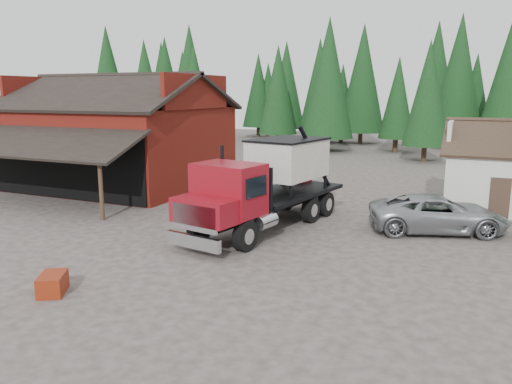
% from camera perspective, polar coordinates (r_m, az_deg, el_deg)
% --- Properties ---
extents(ground, '(120.00, 120.00, 0.00)m').
position_cam_1_polar(ground, '(19.87, -8.83, -6.21)').
color(ground, '#3F3632').
rests_on(ground, ground).
extents(red_barn, '(12.80, 13.63, 7.18)m').
position_cam_1_polar(red_barn, '(33.66, -15.56, 5.33)').
color(red_barn, maroon).
rests_on(red_barn, ground).
extents(conifer_backdrop, '(76.00, 16.00, 16.00)m').
position_cam_1_polar(conifer_backdrop, '(59.06, 14.00, 5.15)').
color(conifer_backdrop, black).
rests_on(conifer_backdrop, ground).
extents(near_pine_a, '(4.40, 4.40, 11.40)m').
position_cam_1_polar(near_pine_a, '(54.54, -12.51, 11.47)').
color(near_pine_a, '#382619').
rests_on(near_pine_a, ground).
extents(near_pine_b, '(3.96, 3.96, 10.40)m').
position_cam_1_polar(near_pine_b, '(46.04, 19.04, 10.60)').
color(near_pine_b, '#382619').
rests_on(near_pine_b, ground).
extents(near_pine_d, '(5.28, 5.28, 13.40)m').
position_cam_1_polar(near_pine_d, '(51.90, 8.29, 12.75)').
color(near_pine_d, '#382619').
rests_on(near_pine_d, ground).
extents(feed_truck, '(4.35, 10.20, 4.47)m').
position_cam_1_polar(feed_truck, '(21.89, 1.35, 1.17)').
color(feed_truck, black).
rests_on(feed_truck, ground).
extents(silver_car, '(6.31, 4.40, 1.60)m').
position_cam_1_polar(silver_car, '(22.92, 20.06, -2.35)').
color(silver_car, '#A0A3A8').
rests_on(silver_car, ground).
extents(equip_box, '(1.17, 1.30, 0.60)m').
position_cam_1_polar(equip_box, '(16.36, -22.23, -9.68)').
color(equip_box, maroon).
rests_on(equip_box, ground).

